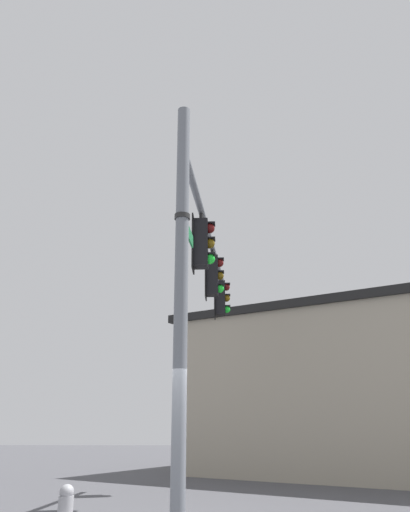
{
  "coord_description": "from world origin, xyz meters",
  "views": [
    {
      "loc": [
        7.46,
        0.73,
        1.72
      ],
      "look_at": [
        -3.26,
        0.22,
        5.38
      ],
      "focal_mm": 34.88,
      "sensor_mm": 36.0,
      "label": 1
    }
  ],
  "objects_px": {
    "traffic_light_nearest_pole": "(202,243)",
    "traffic_light_mid_inner": "(213,276)",
    "street_name_sign": "(186,226)",
    "fire_hydrant": "(65,512)",
    "traffic_light_mid_outer": "(221,298)"
  },
  "relations": [
    {
      "from": "street_name_sign",
      "to": "traffic_light_mid_inner",
      "type": "bearing_deg",
      "value": 175.92
    },
    {
      "from": "traffic_light_nearest_pole",
      "to": "traffic_light_mid_inner",
      "type": "bearing_deg",
      "value": 176.19
    },
    {
      "from": "traffic_light_mid_inner",
      "to": "traffic_light_mid_outer",
      "type": "xyz_separation_m",
      "value": [
        -2.43,
        0.16,
        0.0
      ]
    },
    {
      "from": "traffic_light_nearest_pole",
      "to": "traffic_light_mid_inner",
      "type": "height_order",
      "value": "same"
    },
    {
      "from": "traffic_light_mid_inner",
      "to": "fire_hydrant",
      "type": "distance_m",
      "value": 6.66
    },
    {
      "from": "traffic_light_mid_inner",
      "to": "traffic_light_mid_outer",
      "type": "height_order",
      "value": "same"
    },
    {
      "from": "traffic_light_nearest_pole",
      "to": "fire_hydrant",
      "type": "bearing_deg",
      "value": -56.44
    },
    {
      "from": "street_name_sign",
      "to": "fire_hydrant",
      "type": "height_order",
      "value": "street_name_sign"
    },
    {
      "from": "traffic_light_nearest_pole",
      "to": "traffic_light_mid_outer",
      "type": "xyz_separation_m",
      "value": [
        -4.86,
        0.32,
        0.0
      ]
    },
    {
      "from": "traffic_light_mid_outer",
      "to": "fire_hydrant",
      "type": "distance_m",
      "value": 8.34
    },
    {
      "from": "traffic_light_mid_outer",
      "to": "fire_hydrant",
      "type": "xyz_separation_m",
      "value": [
        6.24,
        -2.4,
        -4.99
      ]
    },
    {
      "from": "traffic_light_mid_outer",
      "to": "traffic_light_nearest_pole",
      "type": "bearing_deg",
      "value": -3.81
    },
    {
      "from": "traffic_light_mid_outer",
      "to": "street_name_sign",
      "type": "xyz_separation_m",
      "value": [
        6.97,
        -0.49,
        -0.46
      ]
    },
    {
      "from": "traffic_light_nearest_pole",
      "to": "street_name_sign",
      "type": "height_order",
      "value": "traffic_light_nearest_pole"
    },
    {
      "from": "street_name_sign",
      "to": "fire_hydrant",
      "type": "xyz_separation_m",
      "value": [
        -0.73,
        -1.91,
        -4.53
      ]
    }
  ]
}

